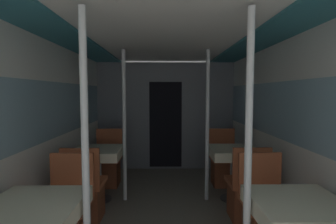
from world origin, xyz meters
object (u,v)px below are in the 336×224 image
object	(u,v)px
chair_left_near_1	(85,197)
chair_left_far_1	(108,168)
dining_table_left_1	(98,156)
chair_right_far_1	(224,167)
support_pole_left_0	(85,158)
chair_right_near_1	(246,196)
chair_right_far_0	(265,220)
support_pole_right_0	(248,157)
support_pole_left_1	(124,126)
dining_table_right_0	(298,214)
dining_table_left_0	(34,215)
support_pole_right_1	(207,126)
dining_table_right_1	(234,155)
chair_left_far_0	(67,221)

from	to	relation	value
chair_left_near_1	chair_left_far_1	size ratio (longest dim) A/B	1.00
dining_table_left_1	chair_right_far_1	distance (m)	2.05
support_pole_left_0	chair_left_far_1	distance (m)	2.56
chair_right_near_1	chair_right_far_0	bearing A→B (deg)	-90.00
chair_left_far_1	support_pole_right_0	size ratio (longest dim) A/B	0.43
chair_left_far_1	chair_right_far_0	world-z (taller)	same
support_pole_left_1	dining_table_right_0	bearing A→B (deg)	-49.42
chair_right_far_0	support_pole_right_0	bearing A→B (deg)	58.08
chair_right_far_0	chair_right_near_1	distance (m)	0.59
dining_table_left_0	dining_table_left_1	bearing A→B (deg)	90.00
chair_right_far_1	dining_table_left_0	bearing A→B (deg)	51.42
support_pole_right_1	chair_left_far_1	bearing A→B (deg)	158.54
support_pole_left_1	dining_table_right_1	distance (m)	1.60
support_pole_left_1	support_pole_right_0	distance (m)	2.15
chair_left_near_1	chair_right_near_1	distance (m)	1.92
chair_left_far_1	chair_right_near_1	xyz separation A→B (m)	(1.92, -1.21, 0.00)
dining_table_left_0	support_pole_right_0	world-z (taller)	support_pole_right_0
dining_table_left_0	chair_left_far_0	world-z (taller)	chair_left_far_0
dining_table_right_1	support_pole_right_1	xyz separation A→B (m)	(-0.38, 0.00, 0.42)
chair_left_far_0	support_pole_left_1	distance (m)	1.47
dining_table_left_1	chair_left_far_0	bearing A→B (deg)	-90.00
support_pole_right_1	chair_right_far_0	bearing A→B (deg)	-72.45
chair_left_far_0	chair_left_far_1	size ratio (longest dim) A/B	1.00
chair_left_near_1	chair_right_far_1	size ratio (longest dim) A/B	1.00
dining_table_right_0	chair_right_far_1	size ratio (longest dim) A/B	0.81
chair_right_far_0	support_pole_right_1	xyz separation A→B (m)	(-0.38, 1.20, 0.77)
dining_table_left_0	chair_right_far_0	distance (m)	2.05
chair_right_far_0	chair_right_far_1	distance (m)	1.80
chair_right_near_1	chair_left_far_1	bearing A→B (deg)	147.73
chair_left_far_1	chair_right_far_0	size ratio (longest dim) A/B	1.00
support_pole_left_1	chair_right_far_1	xyz separation A→B (m)	(1.54, 0.61, -0.77)
dining_table_right_0	dining_table_left_0	bearing A→B (deg)	180.00
chair_left_near_1	dining_table_right_1	xyz separation A→B (m)	(1.92, 0.61, 0.35)
chair_left_far_1	support_pole_left_1	bearing A→B (deg)	121.92
dining_table_right_0	chair_right_far_1	xyz separation A→B (m)	(-0.00, 2.41, -0.35)
dining_table_left_1	support_pole_right_1	bearing A→B (deg)	0.00
chair_left_far_0	dining_table_right_0	xyz separation A→B (m)	(1.92, -0.61, 0.35)
dining_table_left_0	chair_right_far_0	bearing A→B (deg)	17.53
dining_table_right_0	chair_right_near_1	world-z (taller)	chair_right_near_1
chair_left_far_0	chair_left_near_1	world-z (taller)	same
dining_table_right_0	chair_right_far_1	distance (m)	2.43
support_pole_left_1	support_pole_right_0	size ratio (longest dim) A/B	1.00
dining_table_left_0	support_pole_left_0	distance (m)	0.57
chair_left_far_0	chair_right_far_0	distance (m)	1.92
support_pole_right_1	dining_table_right_1	bearing A→B (deg)	0.00
chair_left_far_0	dining_table_left_1	distance (m)	1.25
chair_left_near_1	support_pole_right_0	xyz separation A→B (m)	(1.54, -1.20, 0.77)
chair_right_far_0	dining_table_left_1	bearing A→B (deg)	-31.88
chair_left_far_0	dining_table_left_0	bearing A→B (deg)	90.00
support_pole_right_0	dining_table_right_1	distance (m)	1.89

